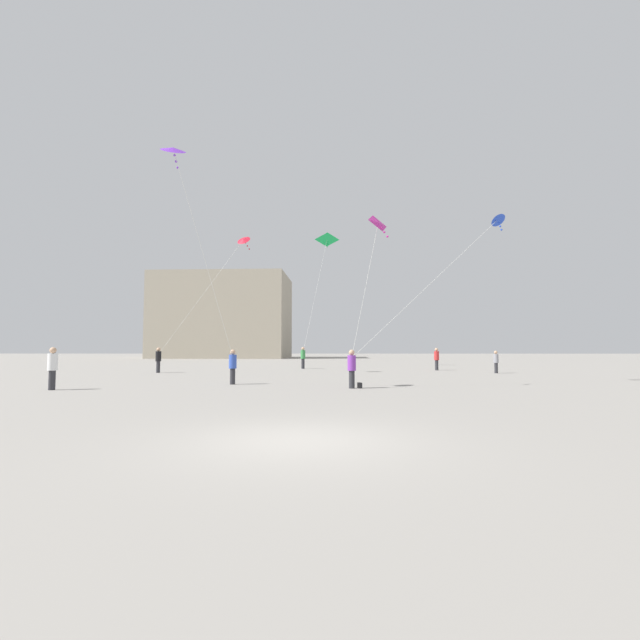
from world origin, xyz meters
name	(u,v)px	position (x,y,z in m)	size (l,w,h in m)	color
ground_plane	(298,440)	(0.00, 0.00, 0.00)	(300.00, 300.00, 0.00)	gray
person_in_purple	(352,367)	(1.57, 11.34, 0.92)	(0.37, 0.37, 1.68)	#2D2D33
person_in_blue	(233,365)	(-4.07, 13.43, 0.92)	(0.37, 0.37, 1.68)	#2D2D33
person_in_green	(303,357)	(-1.67, 30.76, 1.02)	(0.41, 0.41, 1.86)	#2D2D33
person_in_grey	(496,361)	(12.30, 23.85, 0.86)	(0.34, 0.34, 1.57)	#2D2D33
person_in_black	(158,359)	(-11.62, 23.92, 0.98)	(0.39, 0.39, 1.80)	#2D2D33
person_in_red	(437,358)	(9.13, 28.07, 0.97)	(0.39, 0.39, 1.78)	#2D2D33
person_in_white	(52,366)	(-10.98, 10.30, 0.98)	(0.39, 0.39, 1.78)	#2D2D33
kite_crimson_diamond	(243,241)	(-5.49, 22.98, 9.25)	(6.77, 1.47, 8.43)	red
kite_cobalt_diamond	(495,223)	(9.08, 14.57, 8.15)	(8.18, 3.78, 7.33)	blue
kite_magenta_delta	(378,226)	(2.80, 11.52, 7.20)	(1.74, 1.08, 6.33)	#D12899
kite_violet_diamond	(174,151)	(-5.95, 9.99, 10.02)	(2.57, 4.12, 9.13)	purple
kite_emerald_delta	(327,241)	(0.36, 36.37, 12.42)	(2.97, 6.18, 11.71)	green
building_left_hall	(224,317)	(-19.00, 76.17, 7.61)	(24.03, 16.63, 15.22)	#A39984
handbag_beside_flyer	(360,385)	(1.92, 11.44, 0.12)	(0.32, 0.14, 0.24)	black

